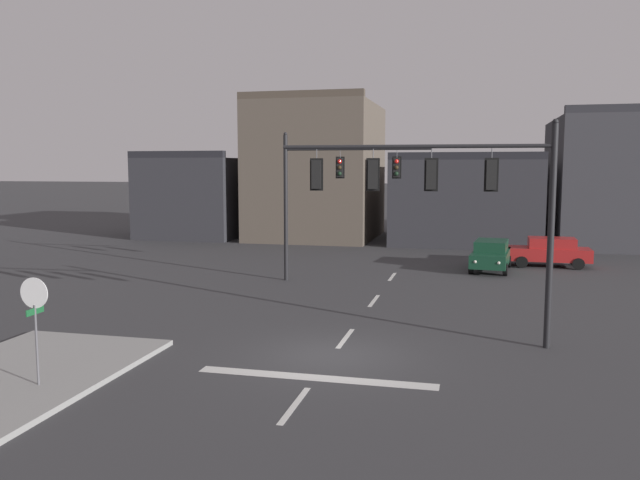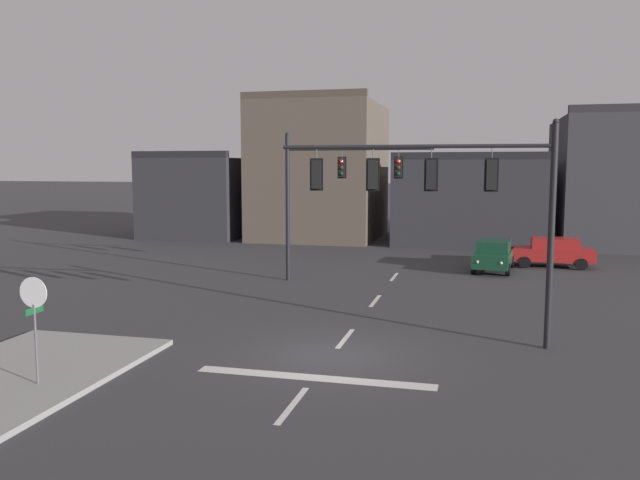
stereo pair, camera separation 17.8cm
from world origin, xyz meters
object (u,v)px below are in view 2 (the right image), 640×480
signal_mast_near_side (454,191)px  signal_mast_far_side (327,184)px  stop_sign (34,305)px  car_lot_middle (494,255)px  car_lot_nearside (552,251)px

signal_mast_near_side → signal_mast_far_side: (-6.27, 9.63, -0.07)m
signal_mast_far_side → stop_sign: size_ratio=2.53×
car_lot_middle → stop_sign: bearing=-117.4°
signal_mast_near_side → car_lot_nearside: (4.73, 17.16, -3.91)m
signal_mast_near_side → stop_sign: 12.14m
signal_mast_near_side → signal_mast_far_side: signal_mast_far_side is taller
signal_mast_near_side → stop_sign: (-9.74, -6.75, -2.62)m
signal_mast_far_side → car_lot_middle: bearing=34.5°
signal_mast_far_side → signal_mast_near_side: bearing=-56.9°
signal_mast_far_side → stop_sign: bearing=-102.0°
stop_sign → signal_mast_far_side: bearing=78.0°
signal_mast_near_side → signal_mast_far_side: size_ratio=1.16×
car_lot_middle → signal_mast_near_side: bearing=-95.9°
signal_mast_far_side → car_lot_nearside: bearing=34.4°
stop_sign → signal_mast_near_side: bearing=34.7°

